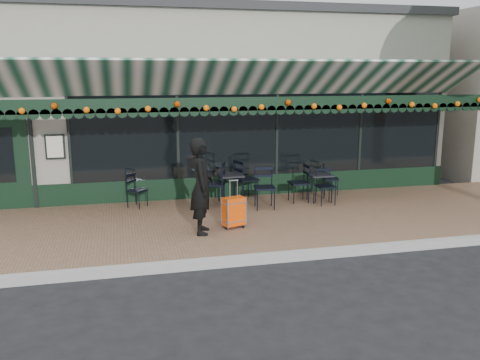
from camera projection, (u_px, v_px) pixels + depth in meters
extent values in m
plane|color=black|center=(267.00, 261.00, 8.52)|extent=(80.00, 80.00, 0.00)
cube|color=brown|center=(239.00, 223.00, 10.41)|extent=(18.00, 4.00, 0.15)
cube|color=#9E9E99|center=(268.00, 258.00, 8.43)|extent=(18.00, 0.16, 0.15)
cube|color=gray|center=(195.00, 100.00, 15.67)|extent=(12.00, 8.00, 4.50)
cube|color=black|center=(269.00, 134.00, 12.24)|extent=(9.20, 0.04, 2.00)
cube|color=black|center=(2.00, 160.00, 10.96)|extent=(1.10, 0.07, 2.20)
cube|color=silver|center=(55.00, 147.00, 11.12)|extent=(0.42, 0.04, 0.55)
cube|color=black|center=(234.00, 104.00, 10.41)|extent=(12.00, 0.03, 0.28)
cylinder|color=#FF6808|center=(234.00, 105.00, 10.36)|extent=(11.60, 0.12, 0.12)
imported|color=black|center=(202.00, 186.00, 9.34)|extent=(0.53, 0.72, 1.79)
cube|color=#F34807|center=(234.00, 211.00, 9.77)|extent=(0.46, 0.35, 0.55)
cube|color=black|center=(234.00, 226.00, 9.83)|extent=(0.46, 0.35, 0.05)
cube|color=silver|center=(234.00, 189.00, 9.68)|extent=(0.18, 0.09, 0.34)
cube|color=black|center=(320.00, 175.00, 11.73)|extent=(0.52, 0.52, 0.03)
cylinder|color=black|center=(314.00, 191.00, 11.54)|extent=(0.03, 0.03, 0.61)
cylinder|color=black|center=(332.00, 190.00, 11.64)|extent=(0.03, 0.03, 0.61)
cylinder|color=black|center=(307.00, 187.00, 11.96)|extent=(0.03, 0.03, 0.61)
cylinder|color=black|center=(324.00, 186.00, 12.06)|extent=(0.03, 0.03, 0.61)
cube|color=black|center=(231.00, 175.00, 11.57)|extent=(0.54, 0.54, 0.04)
cylinder|color=black|center=(223.00, 192.00, 11.38)|extent=(0.03, 0.03, 0.63)
cylinder|color=black|center=(243.00, 191.00, 11.48)|extent=(0.03, 0.03, 0.63)
cylinder|color=black|center=(219.00, 188.00, 11.81)|extent=(0.03, 0.03, 0.63)
cylinder|color=black|center=(238.00, 187.00, 11.91)|extent=(0.03, 0.03, 0.63)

